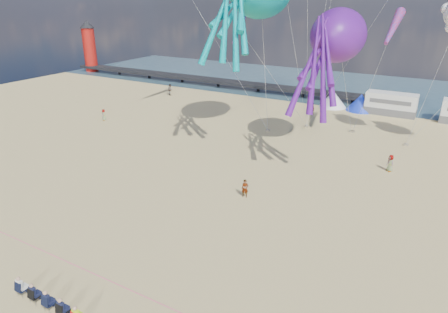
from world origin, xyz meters
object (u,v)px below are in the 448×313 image
windsock_right (239,28)px  sandbag_c (406,145)px  beachgoer_5 (313,108)px  sandbag_e (307,126)px  kite_octopus_purple (339,35)px  beachgoer_1 (170,90)px  sandbag_b (351,131)px  lighthouse (90,50)px  windsock_mid (394,27)px  spectator_row (49,300)px  beachgoer_0 (104,115)px  tent_blue (361,102)px  standing_person (245,188)px  sandbag_d (353,131)px  beachgoer_6 (390,163)px  motorhome_0 (391,104)px  sandbag_a (268,131)px  tent_white (333,99)px

windsock_right → sandbag_c: bearing=-1.1°
beachgoer_5 → sandbag_e: beachgoer_5 is taller
sandbag_e → kite_octopus_purple: bearing=-58.9°
beachgoer_1 → sandbag_b: 31.04m
lighthouse → windsock_mid: bearing=-15.7°
spectator_row → beachgoer_0: size_ratio=4.08×
tent_blue → standing_person: 31.92m
beachgoer_0 → kite_octopus_purple: 31.26m
beachgoer_0 → sandbag_e: beachgoer_0 is taller
beachgoer_0 → sandbag_d: bearing=85.2°
beachgoer_0 → beachgoer_6: 35.45m
beachgoer_6 → sandbag_b: beachgoer_6 is taller
standing_person → windsock_right: (-8.56, 14.74, 11.20)m
beachgoer_5 → sandbag_e: bearing=137.5°
kite_octopus_purple → motorhome_0: bearing=67.8°
kite_octopus_purple → lighthouse: bearing=145.4°
beachgoer_0 → sandbag_b: bearing=85.2°
windsock_mid → windsock_right: 15.91m
windsock_right → windsock_mid: bearing=-3.1°
motorhome_0 → beachgoer_0: (-32.27, -21.75, -0.75)m
kite_octopus_purple → windsock_right: kite_octopus_purple is taller
tent_blue → sandbag_b: bearing=-83.0°
lighthouse → sandbag_c: size_ratio=18.00×
motorhome_0 → beachgoer_5: bearing=-152.0°
beachgoer_6 → sandbag_e: bearing=-172.0°
spectator_row → tent_blue: bearing=83.7°
sandbag_c → standing_person: bearing=-116.9°
beachgoer_5 → sandbag_d: bearing=176.5°
beachgoer_0 → standing_person: bearing=43.2°
standing_person → beachgoer_1: bearing=116.8°
kite_octopus_purple → windsock_right: (-11.67, 2.32, 0.05)m
spectator_row → windsock_right: (-5.48, 31.10, 11.31)m
motorhome_0 → kite_octopus_purple: kite_octopus_purple is taller
beachgoer_5 → kite_octopus_purple: bearing=148.6°
sandbag_a → sandbag_b: same height
tent_white → beachgoer_5: (-1.40, -5.00, -0.42)m
sandbag_e → windsock_mid: (8.71, -2.29, 12.34)m
spectator_row → beachgoer_6: 30.43m
spectator_row → windsock_right: windsock_right is taller
motorhome_0 → windsock_right: size_ratio=1.17×
beachgoer_0 → sandbag_d: (29.71, 11.27, -0.64)m
lighthouse → sandbag_b: (59.28, -14.51, -4.39)m
beachgoer_1 → sandbag_d: 31.19m
spectator_row → sandbag_c: (12.99, 35.89, -0.54)m
spectator_row → sandbag_e: size_ratio=12.20×
lighthouse → sandbag_a: lighthouse is taller
beachgoer_0 → sandbag_e: size_ratio=2.99×
motorhome_0 → sandbag_b: 10.95m
beachgoer_0 → sandbag_c: bearing=79.1°
windsock_mid → sandbag_d: bearing=137.5°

